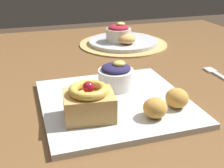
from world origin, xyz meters
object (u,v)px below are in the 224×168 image
fork (218,75)px  back_ramekin (119,33)px  fritter_middle (177,98)px  back_plate (123,42)px  berry_ramekin (116,76)px  back_pastry (126,39)px  cake_slice (91,102)px  fritter_front (155,108)px  front_plate (115,102)px

fork → back_ramekin: bearing=26.2°
fritter_middle → back_plate: 0.50m
back_ramekin → fork: (0.16, -0.34, -0.04)m
fritter_middle → fork: bearing=35.3°
fritter_middle → berry_ramekin: bearing=123.8°
back_pastry → fritter_middle: bearing=-97.3°
cake_slice → back_pastry: (0.23, 0.44, -0.01)m
fritter_middle → cake_slice: bearing=176.0°
fritter_front → back_pastry: (0.12, 0.48, 0.00)m
back_ramekin → back_pastry: bearing=-66.5°
berry_ramekin → fritter_middle: berry_ramekin is taller
fritter_front → fritter_middle: (0.06, 0.02, 0.00)m
front_plate → fritter_middle: bearing=-32.2°
front_plate → berry_ramekin: size_ratio=3.72×
fritter_front → fritter_middle: 0.06m
front_plate → fritter_middle: (0.11, -0.07, 0.03)m
berry_ramekin → fritter_front: size_ratio=1.77×
fritter_front → berry_ramekin: bearing=100.0°
front_plate → berry_ramekin: bearing=69.6°
back_plate → back_pastry: (-0.01, -0.05, 0.02)m
back_ramekin → back_pastry: back_ramekin is taller
fritter_middle → fork: size_ratio=0.38×
back_pastry → back_plate: bearing=81.9°
front_plate → back_ramekin: back_ramekin is taller
fritter_middle → back_ramekin: back_ramekin is taller
fritter_front → back_plate: (0.12, 0.52, -0.02)m
fritter_front → back_ramekin: size_ratio=0.53×
fritter_front → fritter_middle: same height
back_ramekin → fork: bearing=-64.7°
back_pastry → fork: back_pastry is taller
front_plate → back_ramekin: 0.45m
back_plate → cake_slice: bearing=-116.0°
berry_ramekin → fork: bearing=3.3°
front_plate → fritter_middle: 0.13m
front_plate → fritter_middle: size_ratio=6.45×
back_pastry → cake_slice: bearing=-117.7°
berry_ramekin → fork: berry_ramekin is taller
fritter_front → fork: fritter_front is taller
berry_ramekin → back_pastry: size_ratio=1.30×
cake_slice → back_pastry: bearing=62.3°
berry_ramekin → fork: 0.29m
fritter_middle → back_plate: bearing=82.6°
front_plate → cake_slice: (-0.06, -0.06, 0.04)m
berry_ramekin → back_pastry: 0.35m
berry_ramekin → back_pastry: berry_ramekin is taller
back_plate → front_plate: bearing=-111.8°
berry_ramekin → back_ramekin: 0.38m
berry_ramekin → back_plate: berry_ramekin is taller
fritter_middle → back_ramekin: (0.04, 0.49, 0.01)m
back_pastry → berry_ramekin: bearing=-114.0°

